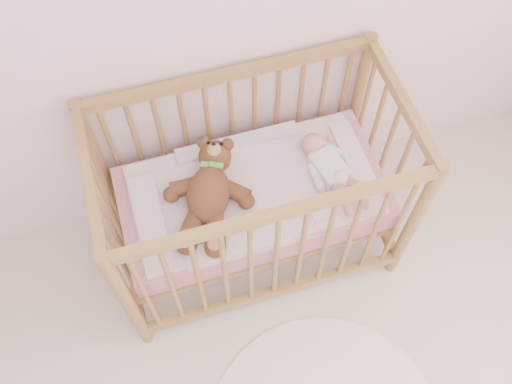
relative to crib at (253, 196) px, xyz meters
name	(u,v)px	position (x,y,z in m)	size (l,w,h in m)	color
wall_back	(181,1)	(-0.15, 0.40, 0.85)	(4.00, 0.02, 2.70)	white
crib	(253,196)	(0.00, 0.00, 0.00)	(1.36, 0.76, 1.00)	#A17B44
mattress	(253,198)	(0.00, 0.00, -0.01)	(1.22, 0.62, 0.13)	pink
blanket	(253,190)	(0.00, 0.00, 0.06)	(1.10, 0.58, 0.06)	pink
baby	(330,165)	(0.36, -0.02, 0.14)	(0.23, 0.48, 0.12)	white
teddy_bear	(208,195)	(-0.21, -0.02, 0.15)	(0.42, 0.60, 0.17)	brown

